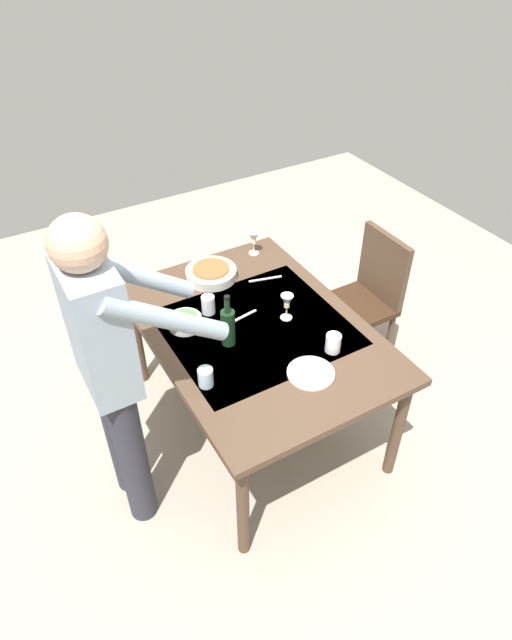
{
  "coord_description": "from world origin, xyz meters",
  "views": [
    {
      "loc": [
        -1.91,
        1.1,
        2.62
      ],
      "look_at": [
        0.0,
        0.0,
        0.8
      ],
      "focal_mm": 30.85,
      "sensor_mm": 36.0,
      "label": 1
    }
  ],
  "objects_px": {
    "dining_table": "(256,337)",
    "water_cup_near_right": "(206,377)",
    "wine_bottle": "(228,326)",
    "side_bowl_salad": "(185,321)",
    "wine_glass_right": "(287,303)",
    "dinner_plate_near": "(311,373)",
    "water_cup_far_left": "(208,305)",
    "serving_bowl_pasta": "(211,273)",
    "person_server": "(111,365)",
    "water_cup_near_left": "(333,343)",
    "chair_near": "(368,293)",
    "wine_glass_left": "(254,239)"
  },
  "relations": [
    {
      "from": "wine_bottle",
      "to": "dinner_plate_near",
      "type": "xyz_separation_m",
      "value": [
        -0.39,
        -0.23,
        -0.1
      ]
    },
    {
      "from": "wine_glass_right",
      "to": "dinner_plate_near",
      "type": "relative_size",
      "value": 0.66
    },
    {
      "from": "water_cup_near_left",
      "to": "dinner_plate_near",
      "type": "relative_size",
      "value": 0.42
    },
    {
      "from": "wine_glass_right",
      "to": "water_cup_far_left",
      "type": "xyz_separation_m",
      "value": [
        0.25,
        0.34,
        -0.05
      ]
    },
    {
      "from": "dining_table",
      "to": "person_server",
      "type": "height_order",
      "value": "person_server"
    },
    {
      "from": "person_server",
      "to": "wine_bottle",
      "type": "relative_size",
      "value": 5.71
    },
    {
      "from": "person_server",
      "to": "serving_bowl_pasta",
      "type": "distance_m",
      "value": 1.05
    },
    {
      "from": "dining_table",
      "to": "water_cup_near_right",
      "type": "xyz_separation_m",
      "value": [
        -0.24,
        0.41,
        0.12
      ]
    },
    {
      "from": "wine_glass_left",
      "to": "side_bowl_salad",
      "type": "relative_size",
      "value": 0.84
    },
    {
      "from": "side_bowl_salad",
      "to": "wine_glass_right",
      "type": "bearing_deg",
      "value": -112.9
    },
    {
      "from": "wine_glass_right",
      "to": "water_cup_far_left",
      "type": "bearing_deg",
      "value": 53.28
    },
    {
      "from": "water_cup_near_left",
      "to": "side_bowl_salad",
      "type": "xyz_separation_m",
      "value": [
        0.54,
        0.56,
        -0.02
      ]
    },
    {
      "from": "serving_bowl_pasta",
      "to": "side_bowl_salad",
      "type": "bearing_deg",
      "value": 136.26
    },
    {
      "from": "water_cup_near_left",
      "to": "side_bowl_salad",
      "type": "distance_m",
      "value": 0.78
    },
    {
      "from": "side_bowl_salad",
      "to": "dinner_plate_near",
      "type": "distance_m",
      "value": 0.73
    },
    {
      "from": "water_cup_far_left",
      "to": "serving_bowl_pasta",
      "type": "height_order",
      "value": "water_cup_far_left"
    },
    {
      "from": "dinner_plate_near",
      "to": "chair_near",
      "type": "bearing_deg",
      "value": -55.57
    },
    {
      "from": "dining_table",
      "to": "side_bowl_salad",
      "type": "relative_size",
      "value": 8.33
    },
    {
      "from": "dinner_plate_near",
      "to": "wine_glass_left",
      "type": "bearing_deg",
      "value": -15.51
    },
    {
      "from": "water_cup_near_right",
      "to": "water_cup_far_left",
      "type": "distance_m",
      "value": 0.54
    },
    {
      "from": "chair_near",
      "to": "wine_glass_left",
      "type": "bearing_deg",
      "value": 50.47
    },
    {
      "from": "water_cup_near_left",
      "to": "serving_bowl_pasta",
      "type": "bearing_deg",
      "value": 15.55
    },
    {
      "from": "wine_bottle",
      "to": "water_cup_near_right",
      "type": "distance_m",
      "value": 0.31
    },
    {
      "from": "wine_glass_right",
      "to": "dinner_plate_near",
      "type": "height_order",
      "value": "wine_glass_right"
    },
    {
      "from": "wine_glass_left",
      "to": "serving_bowl_pasta",
      "type": "xyz_separation_m",
      "value": [
        -0.1,
        0.35,
        -0.07
      ]
    },
    {
      "from": "water_cup_far_left",
      "to": "serving_bowl_pasta",
      "type": "relative_size",
      "value": 0.35
    },
    {
      "from": "wine_bottle",
      "to": "side_bowl_salad",
      "type": "bearing_deg",
      "value": 30.5
    },
    {
      "from": "water_cup_near_left",
      "to": "dining_table",
      "type": "bearing_deg",
      "value": 35.05
    },
    {
      "from": "dining_table",
      "to": "side_bowl_salad",
      "type": "xyz_separation_m",
      "value": [
        0.2,
        0.32,
        0.1
      ]
    },
    {
      "from": "dining_table",
      "to": "chair_near",
      "type": "height_order",
      "value": "chair_near"
    },
    {
      "from": "wine_glass_right",
      "to": "water_cup_near_right",
      "type": "distance_m",
      "value": 0.63
    },
    {
      "from": "water_cup_near_left",
      "to": "dinner_plate_near",
      "type": "height_order",
      "value": "water_cup_near_left"
    },
    {
      "from": "water_cup_near_right",
      "to": "chair_near",
      "type": "bearing_deg",
      "value": -73.14
    },
    {
      "from": "chair_near",
      "to": "serving_bowl_pasta",
      "type": "height_order",
      "value": "chair_near"
    },
    {
      "from": "water_cup_near_right",
      "to": "dining_table",
      "type": "bearing_deg",
      "value": -59.49
    },
    {
      "from": "wine_glass_right",
      "to": "water_cup_near_left",
      "type": "height_order",
      "value": "wine_glass_right"
    },
    {
      "from": "serving_bowl_pasta",
      "to": "water_cup_near_left",
      "type": "bearing_deg",
      "value": -164.45
    },
    {
      "from": "wine_bottle",
      "to": "chair_near",
      "type": "bearing_deg",
      "value": -79.89
    },
    {
      "from": "dining_table",
      "to": "wine_bottle",
      "type": "bearing_deg",
      "value": 101.03
    },
    {
      "from": "water_cup_far_left",
      "to": "serving_bowl_pasta",
      "type": "xyz_separation_m",
      "value": [
        0.29,
        -0.16,
        -0.02
      ]
    },
    {
      "from": "chair_near",
      "to": "wine_bottle",
      "type": "xyz_separation_m",
      "value": [
        -0.2,
        1.09,
        0.33
      ]
    },
    {
      "from": "wine_bottle",
      "to": "serving_bowl_pasta",
      "type": "height_order",
      "value": "wine_bottle"
    },
    {
      "from": "wine_bottle",
      "to": "dinner_plate_near",
      "type": "distance_m",
      "value": 0.47
    },
    {
      "from": "wine_glass_right",
      "to": "serving_bowl_pasta",
      "type": "xyz_separation_m",
      "value": [
        0.54,
        0.18,
        -0.07
      ]
    },
    {
      "from": "water_cup_near_right",
      "to": "side_bowl_salad",
      "type": "xyz_separation_m",
      "value": [
        0.44,
        -0.09,
        -0.01
      ]
    },
    {
      "from": "wine_glass_right",
      "to": "dinner_plate_near",
      "type": "distance_m",
      "value": 0.45
    },
    {
      "from": "water_cup_far_left",
      "to": "dinner_plate_near",
      "type": "relative_size",
      "value": 0.45
    },
    {
      "from": "person_server",
      "to": "water_cup_far_left",
      "type": "height_order",
      "value": "person_server"
    },
    {
      "from": "wine_glass_left",
      "to": "dining_table",
      "type": "bearing_deg",
      "value": 151.04
    },
    {
      "from": "person_server",
      "to": "water_cup_near_left",
      "type": "distance_m",
      "value": 1.07
    }
  ]
}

